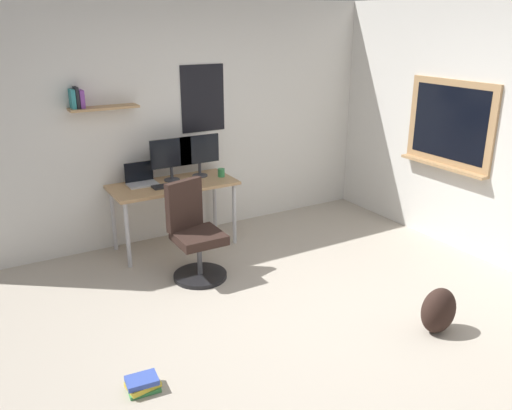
% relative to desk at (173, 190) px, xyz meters
% --- Properties ---
extents(ground_plane, '(5.20, 5.20, 0.00)m').
position_rel_desk_xyz_m(ground_plane, '(0.25, -2.06, -0.65)').
color(ground_plane, '#ADA393').
rests_on(ground_plane, ground).
extents(wall_back, '(5.00, 0.30, 2.60)m').
position_rel_desk_xyz_m(wall_back, '(0.24, 0.39, 0.65)').
color(wall_back, silver).
rests_on(wall_back, ground).
extents(wall_right, '(0.22, 5.00, 2.60)m').
position_rel_desk_xyz_m(wall_right, '(2.69, -2.03, 0.65)').
color(wall_right, silver).
rests_on(wall_right, ground).
extents(desk, '(1.33, 0.62, 0.73)m').
position_rel_desk_xyz_m(desk, '(0.00, 0.00, 0.00)').
color(desk, tan).
rests_on(desk, ground).
extents(office_chair, '(0.52, 0.54, 0.95)m').
position_rel_desk_xyz_m(office_chair, '(-0.10, -0.77, -0.24)').
color(office_chair, black).
rests_on(office_chair, ground).
extents(laptop, '(0.31, 0.21, 0.23)m').
position_rel_desk_xyz_m(laptop, '(-0.30, 0.15, 0.13)').
color(laptop, '#ADAFB5').
rests_on(laptop, desk).
extents(monitor_primary, '(0.46, 0.17, 0.46)m').
position_rel_desk_xyz_m(monitor_primary, '(0.03, 0.10, 0.35)').
color(monitor_primary, '#38383D').
rests_on(monitor_primary, desk).
extents(monitor_secondary, '(0.46, 0.17, 0.46)m').
position_rel_desk_xyz_m(monitor_secondary, '(0.37, 0.10, 0.35)').
color(monitor_secondary, '#38383D').
rests_on(monitor_secondary, desk).
extents(keyboard, '(0.37, 0.13, 0.02)m').
position_rel_desk_xyz_m(keyboard, '(-0.07, -0.08, 0.09)').
color(keyboard, black).
rests_on(keyboard, desk).
extents(computer_mouse, '(0.10, 0.06, 0.03)m').
position_rel_desk_xyz_m(computer_mouse, '(0.21, -0.08, 0.10)').
color(computer_mouse, '#262628').
rests_on(computer_mouse, desk).
extents(coffee_mug, '(0.08, 0.08, 0.09)m').
position_rel_desk_xyz_m(coffee_mug, '(0.56, -0.03, 0.12)').
color(coffee_mug, '#338C4C').
rests_on(coffee_mug, desk).
extents(backpack, '(0.32, 0.22, 0.38)m').
position_rel_desk_xyz_m(backpack, '(1.17, -2.65, -0.46)').
color(backpack, black).
rests_on(backpack, ground).
extents(book_stack_on_floor, '(0.23, 0.18, 0.10)m').
position_rel_desk_xyz_m(book_stack_on_floor, '(-1.11, -2.14, -0.60)').
color(book_stack_on_floor, '#3D934C').
rests_on(book_stack_on_floor, ground).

